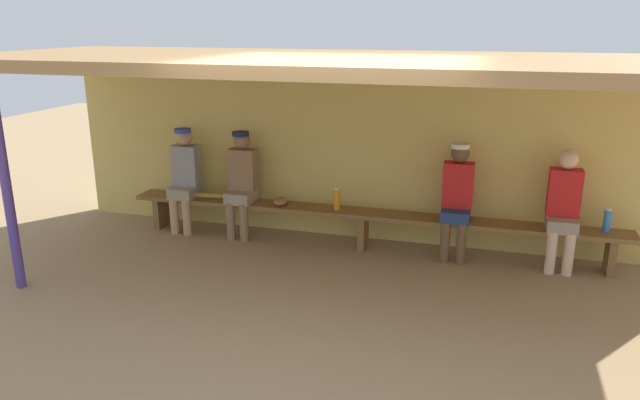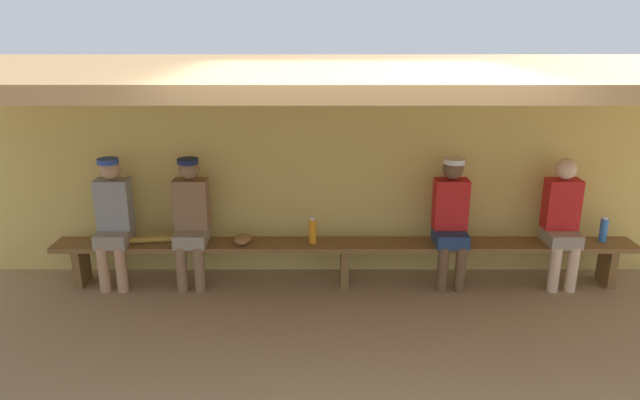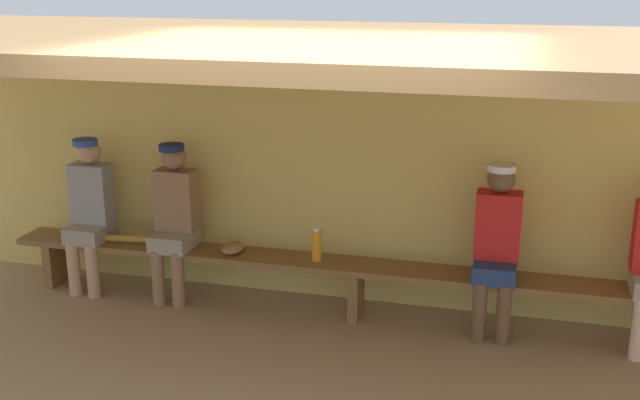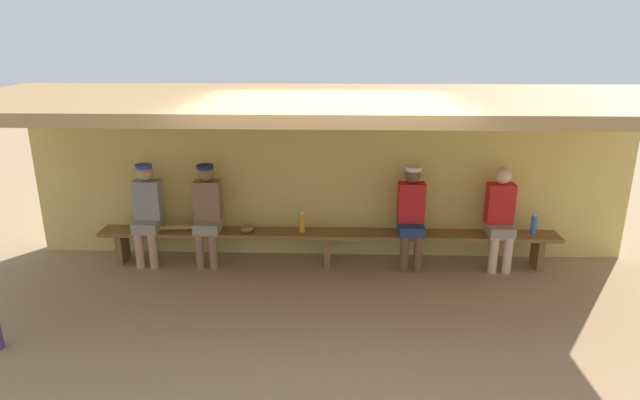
# 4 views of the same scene
# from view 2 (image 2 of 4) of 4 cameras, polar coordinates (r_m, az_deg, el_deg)

# --- Properties ---
(ground_plane) EXTENTS (24.00, 24.00, 0.00)m
(ground_plane) POSITION_cam_2_polar(r_m,az_deg,el_deg) (4.94, 3.21, -15.78)
(ground_plane) COLOR #9E7F59
(back_wall) EXTENTS (8.00, 0.20, 2.20)m
(back_wall) POSITION_cam_2_polar(r_m,az_deg,el_deg) (6.34, 2.45, 2.75)
(back_wall) COLOR #D8BC60
(back_wall) RESTS_ON ground
(dugout_roof) EXTENTS (8.00, 2.80, 0.12)m
(dugout_roof) POSITION_cam_2_polar(r_m,az_deg,el_deg) (4.85, 3.23, 12.17)
(dugout_roof) COLOR #9E7547
(dugout_roof) RESTS_ON back_wall
(bench) EXTENTS (6.00, 0.36, 0.46)m
(bench) POSITION_cam_2_polar(r_m,az_deg,el_deg) (6.14, 2.53, -4.77)
(bench) COLOR brown
(bench) RESTS_ON ground
(player_middle) EXTENTS (0.34, 0.42, 1.34)m
(player_middle) POSITION_cam_2_polar(r_m,az_deg,el_deg) (6.50, 22.50, -1.63)
(player_middle) COLOR gray
(player_middle) RESTS_ON ground
(player_near_post) EXTENTS (0.34, 0.42, 1.34)m
(player_near_post) POSITION_cam_2_polar(r_m,az_deg,el_deg) (6.37, -19.21, -1.48)
(player_near_post) COLOR gray
(player_near_post) RESTS_ON ground
(player_in_red) EXTENTS (0.34, 0.42, 1.34)m
(player_in_red) POSITION_cam_2_polar(r_m,az_deg,el_deg) (6.15, -12.21, -1.54)
(player_in_red) COLOR gray
(player_in_red) RESTS_ON ground
(player_shirtless_tan) EXTENTS (0.34, 0.42, 1.34)m
(player_shirtless_tan) POSITION_cam_2_polar(r_m,az_deg,el_deg) (6.15, 12.69, -1.56)
(player_shirtless_tan) COLOR navy
(player_shirtless_tan) RESTS_ON ground
(water_bottle_blue) EXTENTS (0.08, 0.08, 0.27)m
(water_bottle_blue) POSITION_cam_2_polar(r_m,az_deg,el_deg) (6.77, 25.86, -2.62)
(water_bottle_blue) COLOR blue
(water_bottle_blue) RESTS_ON bench
(water_bottle_clear) EXTENTS (0.08, 0.08, 0.28)m
(water_bottle_clear) POSITION_cam_2_polar(r_m,az_deg,el_deg) (6.05, -0.58, -2.99)
(water_bottle_clear) COLOR orange
(water_bottle_clear) RESTS_ON bench
(baseball_glove_dark_brown) EXTENTS (0.20, 0.26, 0.09)m
(baseball_glove_dark_brown) POSITION_cam_2_polar(r_m,az_deg,el_deg) (6.12, -7.31, -3.77)
(baseball_glove_dark_brown) COLOR olive
(baseball_glove_dark_brown) RESTS_ON bench
(baseball_bat) EXTENTS (0.83, 0.17, 0.07)m
(baseball_bat) POSITION_cam_2_polar(r_m,az_deg,el_deg) (6.34, -15.89, -3.69)
(baseball_bat) COLOR #B28C33
(baseball_bat) RESTS_ON bench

